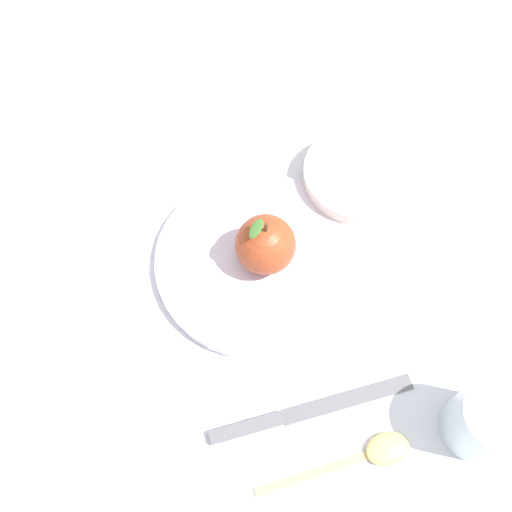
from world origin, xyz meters
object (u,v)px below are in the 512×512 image
Objects in this scene: knife at (294,414)px; spoon at (371,454)px; dinner_plate at (256,260)px; apple at (264,245)px; side_bowl at (357,176)px; cup at (487,420)px.

spoon is (-0.06, 0.07, 0.00)m from knife.
dinner_plate is at bearing -81.22° from spoon.
apple is at bearing -99.76° from knife.
apple is at bearing -83.08° from spoon.
dinner_plate is 0.17m from side_bowl.
knife is at bearing -23.54° from cup.
side_bowl reaches higher than spoon.
dinner_plate is 1.76× the size of side_bowl.
apple is at bearing 23.74° from side_bowl.
dinner_plate is at bearing -96.95° from knife.
spoon is at bearing 98.78° from dinner_plate.
knife is (0.18, 0.25, -0.02)m from side_bowl.
cup reaches higher than spoon.
side_bowl is (-0.16, -0.06, 0.01)m from dinner_plate.
cup is at bearing 119.30° from apple.
cup is at bearing 156.46° from knife.
dinner_plate is 2.79× the size of apple.
spoon is at bearing -5.52° from cup.
spoon is at bearing 96.92° from apple.
cup is (0.01, 0.33, 0.03)m from side_bowl.
knife is (0.18, -0.08, -0.04)m from cup.
cup is (-0.16, 0.26, 0.04)m from dinner_plate.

